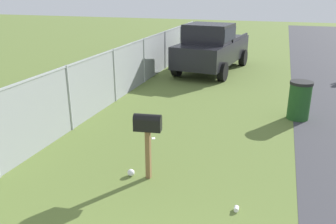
# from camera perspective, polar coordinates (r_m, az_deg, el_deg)

# --- Properties ---
(mailbox) EXTENTS (0.27, 0.53, 1.31)m
(mailbox) POSITION_cam_1_polar(r_m,az_deg,el_deg) (6.43, -3.35, -2.55)
(mailbox) COLOR brown
(mailbox) RESTS_ON ground
(pickup_truck) EXTENTS (5.23, 2.74, 2.09)m
(pickup_truck) POSITION_cam_1_polar(r_m,az_deg,el_deg) (15.50, 7.17, 10.65)
(pickup_truck) COLOR black
(pickup_truck) RESTS_ON ground
(trash_bin) EXTENTS (0.62, 0.62, 1.08)m
(trash_bin) POSITION_cam_1_polar(r_m,az_deg,el_deg) (10.32, 20.74, 1.80)
(trash_bin) COLOR #1E4C1E
(trash_bin) RESTS_ON ground
(fence_section) EXTENTS (18.04, 0.07, 1.70)m
(fence_section) POSITION_cam_1_polar(r_m,az_deg,el_deg) (12.39, -6.18, 7.59)
(fence_section) COLOR #9EA3A8
(fence_section) RESTS_ON ground
(litter_cup_midfield_a) EXTENTS (0.10, 0.08, 0.08)m
(litter_cup_midfield_a) POSITION_cam_1_polar(r_m,az_deg,el_deg) (6.07, 11.13, -15.29)
(litter_cup_midfield_a) COLOR white
(litter_cup_midfield_a) RESTS_ON ground
(litter_bag_near_hydrant) EXTENTS (0.14, 0.14, 0.14)m
(litter_bag_near_hydrant) POSITION_cam_1_polar(r_m,az_deg,el_deg) (6.95, -6.08, -9.85)
(litter_bag_near_hydrant) COLOR silver
(litter_bag_near_hydrant) RESTS_ON ground
(litter_wrapper_midfield_b) EXTENTS (0.15, 0.13, 0.01)m
(litter_wrapper_midfield_b) POSITION_cam_1_polar(r_m,az_deg,el_deg) (8.56, -2.40, -4.31)
(litter_wrapper_midfield_b) COLOR silver
(litter_wrapper_midfield_b) RESTS_ON ground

